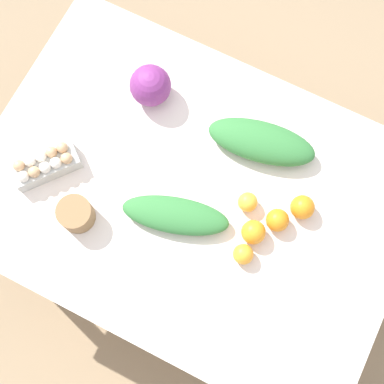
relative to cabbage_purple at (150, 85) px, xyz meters
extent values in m
plane|color=#937A5B|center=(0.29, -0.26, -0.78)|extent=(8.00, 8.00, 0.00)
cube|color=silver|center=(0.29, -0.26, -0.09)|extent=(1.45, 1.04, 0.03)
cylinder|color=brown|center=(-0.38, 0.20, -0.44)|extent=(0.06, 0.06, 0.68)
sphere|color=#7A2D75|center=(0.00, 0.00, 0.00)|extent=(0.14, 0.14, 0.14)
cube|color=#B7B7B2|center=(-0.19, -0.40, -0.04)|extent=(0.21, 0.23, 0.06)
sphere|color=white|center=(-0.22, -0.47, 0.00)|extent=(0.04, 0.04, 0.04)
sphere|color=tan|center=(-0.20, -0.44, 0.00)|extent=(0.04, 0.04, 0.04)
sphere|color=white|center=(-0.17, -0.41, 0.00)|extent=(0.04, 0.04, 0.04)
sphere|color=white|center=(-0.15, -0.38, 0.00)|extent=(0.04, 0.04, 0.04)
sphere|color=tan|center=(-0.12, -0.36, 0.00)|extent=(0.04, 0.04, 0.04)
sphere|color=tan|center=(-0.25, -0.45, 0.00)|extent=(0.04, 0.04, 0.04)
sphere|color=white|center=(-0.23, -0.42, 0.00)|extent=(0.04, 0.04, 0.04)
sphere|color=white|center=(-0.20, -0.39, 0.00)|extent=(0.04, 0.04, 0.04)
sphere|color=tan|center=(-0.18, -0.36, 0.00)|extent=(0.04, 0.04, 0.04)
sphere|color=tan|center=(-0.16, -0.33, 0.00)|extent=(0.04, 0.04, 0.04)
cylinder|color=olive|center=(-0.01, -0.50, -0.03)|extent=(0.11, 0.11, 0.09)
ellipsoid|color=#337538|center=(0.42, 0.00, -0.03)|extent=(0.39, 0.21, 0.09)
ellipsoid|color=#337538|center=(0.28, -0.36, -0.04)|extent=(0.37, 0.22, 0.07)
sphere|color=orange|center=(0.53, -0.30, -0.03)|extent=(0.08, 0.08, 0.08)
sphere|color=orange|center=(0.58, -0.23, -0.03)|extent=(0.08, 0.08, 0.08)
sphere|color=#F9A833|center=(0.47, -0.21, -0.04)|extent=(0.07, 0.07, 0.07)
sphere|color=orange|center=(0.53, -0.37, -0.04)|extent=(0.07, 0.07, 0.07)
sphere|color=orange|center=(0.64, -0.15, -0.03)|extent=(0.08, 0.08, 0.08)
camera|label=1|loc=(0.49, -0.67, 1.67)|focal=50.00mm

